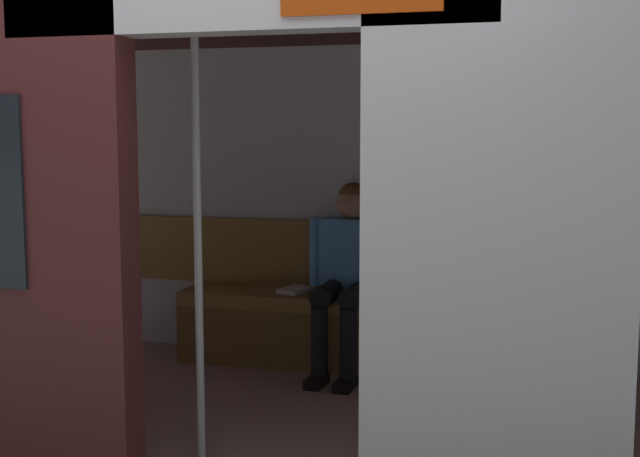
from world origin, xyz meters
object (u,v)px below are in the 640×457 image
handbag (407,284)px  book (295,290)px  person_seated (348,264)px  train_car (313,145)px  grab_pole_door (198,244)px  bench_seat (365,315)px  grab_pole_far (381,247)px

handbag → book: 0.74m
person_seated → book: (0.39, -0.10, -0.20)m
train_car → person_seated: 1.23m
handbag → grab_pole_door: 1.94m
bench_seat → person_seated: person_seated is taller
book → grab_pole_door: size_ratio=0.11×
handbag → grab_pole_door: (0.66, 1.76, 0.47)m
bench_seat → grab_pole_far: (-0.40, 1.58, 0.67)m
bench_seat → book: book is taller
handbag → grab_pole_far: grab_pole_far is taller
train_car → grab_pole_door: train_car is taller
bench_seat → grab_pole_far: bearing=104.4°
grab_pole_far → bench_seat: bearing=-75.6°
bench_seat → handbag: handbag is taller
train_car → grab_pole_door: bearing=62.6°
bench_seat → book: bearing=-5.7°
handbag → book: (0.74, 0.03, -0.07)m
bench_seat → train_car: bearing=86.8°
bench_seat → book: 0.50m
person_seated → handbag: bearing=-159.5°
handbag → grab_pole_door: bearing=69.4°
handbag → book: size_ratio=1.18×
book → grab_pole_far: size_ratio=0.11×
bench_seat → book: size_ratio=11.17×
handbag → person_seated: bearing=20.5°
bench_seat → grab_pole_door: size_ratio=1.19×
bench_seat → grab_pole_door: 1.85m
person_seated → book: 0.45m
train_car → person_seated: train_car is taller
book → bench_seat: bearing=-169.4°
handbag → grab_pole_door: size_ratio=0.13×
book → grab_pole_far: 1.93m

